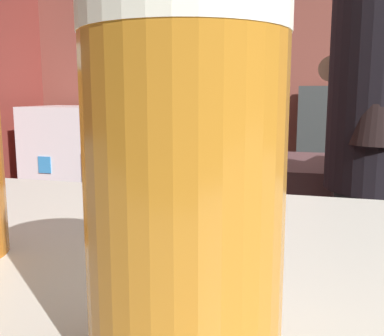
# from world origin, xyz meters

# --- Properties ---
(wall_back) EXTENTS (5.20, 0.10, 2.70)m
(wall_back) POSITION_xyz_m (0.00, 2.20, 1.35)
(wall_back) COLOR brown
(wall_back) RESTS_ON ground
(back_shelf) EXTENTS (0.79, 0.36, 1.22)m
(back_shelf) POSITION_xyz_m (0.02, 1.92, 0.61)
(back_shelf) COLOR #383D3E
(back_shelf) RESTS_ON ground
(mini_fridge) EXTENTS (0.67, 0.58, 1.08)m
(mini_fridge) POSITION_xyz_m (-2.01, 1.75, 0.54)
(mini_fridge) COLOR white
(mini_fridge) RESTS_ON ground
(bartender) EXTENTS (0.49, 0.55, 1.68)m
(bartender) POSITION_xyz_m (-0.05, 0.20, 0.97)
(bartender) COLOR #272A2F
(bartender) RESTS_ON ground
(mixing_bowl) EXTENTS (0.19, 0.19, 0.05)m
(mixing_bowl) POSITION_xyz_m (-0.10, 0.68, 0.91)
(mixing_bowl) COLOR #C35639
(mixing_bowl) RESTS_ON prep_counter
(pint_glass_near) EXTENTS (0.08, 0.08, 0.15)m
(pint_glass_near) POSITION_xyz_m (-0.30, -1.11, 1.13)
(pint_glass_near) COLOR #BC7420
(pint_glass_near) RESTS_ON bar_counter
(bottle_vinegar) EXTENTS (0.07, 0.07, 0.19)m
(bottle_vinegar) POSITION_xyz_m (-0.04, 1.89, 1.29)
(bottle_vinegar) COLOR #2961A2
(bottle_vinegar) RESTS_ON back_shelf
(bottle_soy) EXTENTS (0.07, 0.07, 0.26)m
(bottle_soy) POSITION_xyz_m (-0.14, 1.86, 1.32)
(bottle_soy) COLOR #D8C87E
(bottle_soy) RESTS_ON back_shelf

